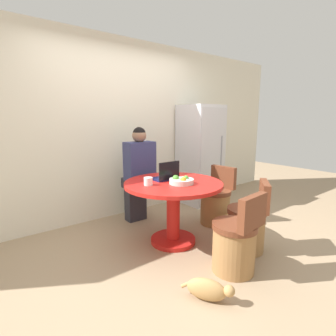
% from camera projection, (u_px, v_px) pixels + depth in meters
% --- Properties ---
extents(ground_plane, '(12.00, 12.00, 0.00)m').
position_uv_depth(ground_plane, '(183.00, 249.00, 2.98)').
color(ground_plane, '#9E8466').
extents(wall_back, '(7.00, 0.06, 2.60)m').
position_uv_depth(wall_back, '(118.00, 129.00, 3.88)').
color(wall_back, silver).
rests_on(wall_back, ground_plane).
extents(refrigerator, '(0.61, 0.64, 1.68)m').
position_uv_depth(refrigerator, '(200.00, 155.00, 4.50)').
color(refrigerator, silver).
rests_on(refrigerator, ground_plane).
extents(dining_table, '(1.13, 1.13, 0.74)m').
position_uv_depth(dining_table, '(173.00, 199.00, 3.05)').
color(dining_table, red).
rests_on(dining_table, ground_plane).
extents(chair_right_side, '(0.44, 0.43, 0.79)m').
position_uv_depth(chair_right_side, '(216.00, 204.00, 3.67)').
color(chair_right_side, '#9E7042').
rests_on(chair_right_side, ground_plane).
extents(chair_near_right_corner, '(0.49, 0.49, 0.79)m').
position_uv_depth(chair_near_right_corner, '(247.00, 226.00, 2.91)').
color(chair_near_right_corner, '#9E7042').
rests_on(chair_near_right_corner, ground_plane).
extents(chair_near_camera, '(0.43, 0.44, 0.79)m').
position_uv_depth(chair_near_camera, '(235.00, 244.00, 2.49)').
color(chair_near_camera, '#9E7042').
rests_on(chair_near_camera, ground_plane).
extents(person_seated, '(0.40, 0.37, 1.34)m').
position_uv_depth(person_seated, '(138.00, 172.00, 3.63)').
color(person_seated, '#2D2D38').
rests_on(person_seated, ground_plane).
extents(laptop, '(0.29, 0.22, 0.23)m').
position_uv_depth(laptop, '(166.00, 176.00, 3.12)').
color(laptop, '#141947').
rests_on(laptop, dining_table).
extents(fruit_bowl, '(0.27, 0.27, 0.10)m').
position_uv_depth(fruit_bowl, '(181.00, 181.00, 2.93)').
color(fruit_bowl, beige).
rests_on(fruit_bowl, dining_table).
extents(coffee_cup, '(0.10, 0.10, 0.09)m').
position_uv_depth(coffee_cup, '(148.00, 181.00, 2.86)').
color(coffee_cup, white).
rests_on(coffee_cup, dining_table).
extents(cat, '(0.28, 0.40, 0.19)m').
position_uv_depth(cat, '(208.00, 289.00, 2.12)').
color(cat, tan).
rests_on(cat, ground_plane).
extents(handbag, '(0.30, 0.14, 0.26)m').
position_uv_depth(handbag, '(235.00, 225.00, 3.33)').
color(handbag, tan).
rests_on(handbag, ground_plane).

